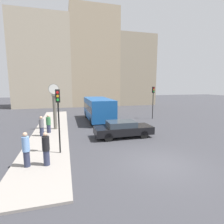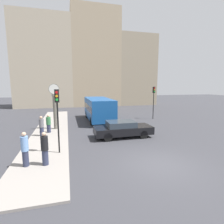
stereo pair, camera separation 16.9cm
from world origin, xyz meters
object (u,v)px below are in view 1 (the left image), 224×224
sedan_car (123,129)px  pedestrian_blue_stripe (26,150)px  traffic_light_far (153,96)px  traffic_light_near (58,108)px  pedestrian_green_hoodie (48,124)px  street_clock (55,107)px  pedestrian_grey_jacket (42,126)px  pedestrian_black_jacket (46,149)px  bus_distant (98,108)px

sedan_car → pedestrian_blue_stripe: pedestrian_blue_stripe is taller
sedan_car → traffic_light_far: 9.20m
traffic_light_far → pedestrian_blue_stripe: (-12.55, -10.44, -1.85)m
traffic_light_near → pedestrian_green_hoodie: 5.52m
street_clock → pedestrian_grey_jacket: bearing=-114.1°
sedan_car → traffic_light_near: 5.85m
pedestrian_black_jacket → bus_distant: bearing=66.6°
sedan_car → pedestrian_green_hoodie: size_ratio=2.97×
pedestrian_black_jacket → pedestrian_grey_jacket: 5.73m
traffic_light_far → pedestrian_black_jacket: size_ratio=2.30×
bus_distant → street_clock: (-4.70, -3.25, 0.66)m
sedan_car → pedestrian_green_hoodie: 6.44m
sedan_car → bus_distant: bus_distant is taller
traffic_light_far → pedestrian_grey_jacket: bearing=-158.7°
pedestrian_blue_stripe → pedestrian_black_jacket: pedestrian_blue_stripe is taller
bus_distant → traffic_light_far: 6.98m
traffic_light_near → pedestrian_blue_stripe: bearing=-137.0°
traffic_light_far → pedestrian_green_hoodie: 12.81m
bus_distant → pedestrian_blue_stripe: 12.37m
traffic_light_far → pedestrian_green_hoodie: traffic_light_far is taller
sedan_car → traffic_light_far: traffic_light_far is taller
street_clock → pedestrian_black_jacket: street_clock is taller
bus_distant → pedestrian_black_jacket: bus_distant is taller
bus_distant → traffic_light_far: (6.83, -0.52, 1.34)m
bus_distant → traffic_light_near: size_ratio=1.87×
bus_distant → pedestrian_green_hoodie: bearing=-139.5°
sedan_car → pedestrian_blue_stripe: size_ratio=2.62×
pedestrian_black_jacket → traffic_light_near: bearing=68.1°
pedestrian_black_jacket → pedestrian_grey_jacket: (-0.88, 5.66, -0.06)m
pedestrian_green_hoodie → pedestrian_grey_jacket: pedestrian_grey_jacket is taller
sedan_car → pedestrian_blue_stripe: bearing=-148.5°
pedestrian_blue_stripe → pedestrian_green_hoodie: bearing=85.5°
sedan_car → bus_distant: 7.11m
traffic_light_far → street_clock: size_ratio=0.95×
bus_distant → pedestrian_black_jacket: 12.05m
street_clock → pedestrian_blue_stripe: (-1.02, -7.71, -1.17)m
sedan_car → traffic_light_far: size_ratio=1.17×
traffic_light_far → pedestrian_green_hoodie: size_ratio=2.55×
pedestrian_blue_stripe → pedestrian_black_jacket: 0.95m
street_clock → pedestrian_grey_jacket: size_ratio=2.58×
street_clock → pedestrian_blue_stripe: size_ratio=2.36×
traffic_light_far → pedestrian_black_jacket: 15.78m
sedan_car → traffic_light_near: (-4.84, -2.46, 2.17)m
street_clock → pedestrian_grey_jacket: street_clock is taller
pedestrian_green_hoodie → pedestrian_blue_stripe: 6.53m
traffic_light_near → pedestrian_black_jacket: (-0.63, -1.56, -1.87)m
street_clock → pedestrian_black_jacket: 7.89m
pedestrian_black_jacket → traffic_light_far: bearing=42.2°
street_clock → pedestrian_green_hoodie: 1.83m
street_clock → pedestrian_grey_jacket: 2.66m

